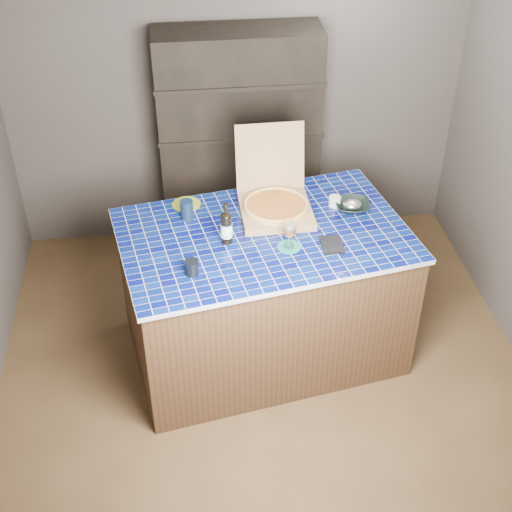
{
  "coord_description": "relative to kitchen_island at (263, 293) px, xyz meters",
  "views": [
    {
      "loc": [
        -0.45,
        -3.33,
        3.48
      ],
      "look_at": [
        -0.05,
        0.0,
        0.98
      ],
      "focal_mm": 50.0,
      "sensor_mm": 36.0,
      "label": 1
    }
  ],
  "objects": [
    {
      "name": "navy_cup",
      "position": [
        -0.46,
        0.23,
        0.55
      ],
      "size": [
        0.08,
        0.08,
        0.13
      ],
      "primitive_type": "cylinder",
      "color": "#0D1A31",
      "rests_on": "kitchen_island"
    },
    {
      "name": "wine_glass",
      "position": [
        0.13,
        -0.16,
        0.61
      ],
      "size": [
        0.08,
        0.08,
        0.18
      ],
      "color": "white",
      "rests_on": "teal_trivet"
    },
    {
      "name": "bowl",
      "position": [
        0.6,
        0.2,
        0.51
      ],
      "size": [
        0.24,
        0.24,
        0.05
      ],
      "primitive_type": "imported",
      "rotation": [
        0.0,
        0.0,
        -0.12
      ],
      "color": "black",
      "rests_on": "kitchen_island"
    },
    {
      "name": "shelving_unit",
      "position": [
        -0.02,
        1.28,
        0.42
      ],
      "size": [
        1.2,
        0.41,
        1.8
      ],
      "color": "black",
      "rests_on": "floor"
    },
    {
      "name": "pizza_box",
      "position": [
        0.1,
        0.23,
        0.55
      ],
      "size": [
        0.46,
        0.55,
        0.49
      ],
      "rotation": [
        0.0,
        0.0,
        0.01
      ],
      "color": "tan",
      "rests_on": "kitchen_island"
    },
    {
      "name": "white_jar",
      "position": [
        0.5,
        0.26,
        0.52
      ],
      "size": [
        0.08,
        0.08,
        0.07
      ],
      "primitive_type": "cylinder",
      "color": "silver",
      "rests_on": "kitchen_island"
    },
    {
      "name": "green_trivet",
      "position": [
        -0.46,
        0.39,
        0.49
      ],
      "size": [
        0.19,
        0.19,
        0.01
      ],
      "primitive_type": "cylinder",
      "color": "olive",
      "rests_on": "kitchen_island"
    },
    {
      "name": "dvd_case",
      "position": [
        0.39,
        -0.18,
        0.49
      ],
      "size": [
        0.13,
        0.18,
        0.01
      ],
      "primitive_type": "cube",
      "rotation": [
        0.0,
        0.0,
        0.02
      ],
      "color": "black",
      "rests_on": "kitchen_island"
    },
    {
      "name": "room",
      "position": [
        -0.03,
        -0.25,
        0.76
      ],
      "size": [
        3.5,
        3.5,
        3.5
      ],
      "color": "brown",
      "rests_on": "ground"
    },
    {
      "name": "mead_bottle",
      "position": [
        -0.24,
        -0.07,
        0.59
      ],
      "size": [
        0.07,
        0.07,
        0.28
      ],
      "color": "black",
      "rests_on": "kitchen_island"
    },
    {
      "name": "foil_contents",
      "position": [
        0.6,
        0.2,
        0.52
      ],
      "size": [
        0.12,
        0.1,
        0.06
      ],
      "primitive_type": "ellipsoid",
      "color": "silver",
      "rests_on": "bowl"
    },
    {
      "name": "tumbler",
      "position": [
        -0.46,
        -0.35,
        0.53
      ],
      "size": [
        0.08,
        0.08,
        0.09
      ],
      "primitive_type": "cylinder",
      "color": "black",
      "rests_on": "kitchen_island"
    },
    {
      "name": "teal_trivet",
      "position": [
        0.13,
        -0.16,
        0.49
      ],
      "size": [
        0.14,
        0.14,
        0.01
      ],
      "primitive_type": "cylinder",
      "color": "#167467",
      "rests_on": "kitchen_island"
    },
    {
      "name": "kitchen_island",
      "position": [
        0.0,
        0.0,
        0.0
      ],
      "size": [
        1.94,
        1.42,
        0.97
      ],
      "rotation": [
        0.0,
        0.0,
        0.18
      ],
      "color": "#412C19",
      "rests_on": "floor"
    }
  ]
}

